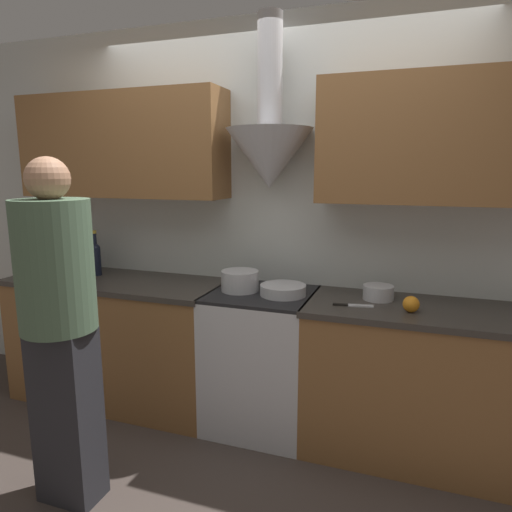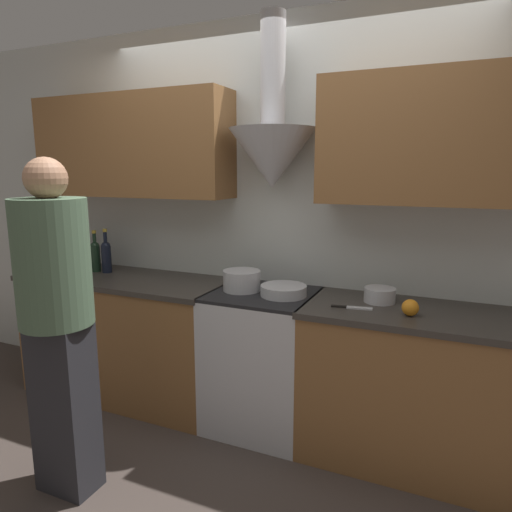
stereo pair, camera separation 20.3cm
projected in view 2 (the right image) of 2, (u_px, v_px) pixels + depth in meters
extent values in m
plane|color=#423833|center=(239.00, 453.00, 2.68)|extent=(12.00, 12.00, 0.00)
cube|color=silver|center=(282.00, 221.00, 3.05)|extent=(8.40, 0.06, 2.60)
cone|color=silver|center=(272.00, 159.00, 2.82)|extent=(0.54, 0.54, 0.36)
cylinder|color=silver|center=(273.00, 71.00, 2.72)|extent=(0.15, 0.15, 0.66)
cube|color=brown|center=(131.00, 147.00, 3.22)|extent=(1.51, 0.32, 0.70)
cube|color=brown|center=(436.00, 139.00, 2.43)|extent=(1.24, 0.32, 0.70)
cube|color=brown|center=(128.00, 338.00, 3.34)|extent=(1.51, 0.60, 0.85)
cube|color=#38332D|center=(124.00, 279.00, 3.26)|extent=(1.54, 0.62, 0.03)
cube|color=brown|center=(417.00, 390.00, 2.55)|extent=(1.24, 0.60, 0.85)
cube|color=#38332D|center=(422.00, 314.00, 2.46)|extent=(1.26, 0.62, 0.03)
cube|color=silver|center=(262.00, 361.00, 2.92)|extent=(0.64, 0.60, 0.87)
cube|color=black|center=(243.00, 386.00, 2.66)|extent=(0.44, 0.01, 0.39)
cube|color=black|center=(262.00, 294.00, 2.83)|extent=(0.64, 0.60, 0.02)
cube|color=silver|center=(278.00, 293.00, 3.09)|extent=(0.64, 0.06, 0.10)
cylinder|color=black|center=(59.00, 256.00, 3.56)|extent=(0.07, 0.07, 0.18)
sphere|color=black|center=(58.00, 244.00, 3.54)|extent=(0.07, 0.07, 0.07)
cylinder|color=black|center=(58.00, 235.00, 3.53)|extent=(0.03, 0.03, 0.10)
cylinder|color=maroon|center=(57.00, 227.00, 3.52)|extent=(0.03, 0.03, 0.02)
cylinder|color=black|center=(68.00, 256.00, 3.52)|extent=(0.07, 0.07, 0.19)
sphere|color=black|center=(67.00, 245.00, 3.50)|extent=(0.07, 0.07, 0.07)
cylinder|color=black|center=(67.00, 236.00, 3.49)|extent=(0.03, 0.03, 0.11)
cylinder|color=gold|center=(66.00, 227.00, 3.47)|extent=(0.03, 0.03, 0.02)
cylinder|color=black|center=(75.00, 257.00, 3.48)|extent=(0.08, 0.08, 0.19)
sphere|color=black|center=(75.00, 245.00, 3.46)|extent=(0.08, 0.08, 0.08)
cylinder|color=black|center=(74.00, 237.00, 3.45)|extent=(0.03, 0.03, 0.09)
cylinder|color=#234C33|center=(73.00, 230.00, 3.44)|extent=(0.03, 0.03, 0.02)
cylinder|color=black|center=(85.00, 259.00, 3.44)|extent=(0.08, 0.08, 0.18)
sphere|color=black|center=(84.00, 247.00, 3.43)|extent=(0.07, 0.07, 0.07)
cylinder|color=black|center=(83.00, 238.00, 3.41)|extent=(0.03, 0.03, 0.11)
cylinder|color=black|center=(83.00, 229.00, 3.40)|extent=(0.03, 0.03, 0.02)
cylinder|color=black|center=(96.00, 259.00, 3.41)|extent=(0.07, 0.07, 0.19)
sphere|color=black|center=(95.00, 246.00, 3.39)|extent=(0.07, 0.07, 0.07)
cylinder|color=black|center=(94.00, 239.00, 3.38)|extent=(0.03, 0.03, 0.08)
cylinder|color=gold|center=(94.00, 232.00, 3.37)|extent=(0.03, 0.03, 0.02)
cylinder|color=black|center=(107.00, 259.00, 3.37)|extent=(0.07, 0.07, 0.20)
sphere|color=black|center=(106.00, 246.00, 3.36)|extent=(0.07, 0.07, 0.07)
cylinder|color=black|center=(105.00, 238.00, 3.34)|extent=(0.03, 0.03, 0.09)
cylinder|color=gold|center=(105.00, 230.00, 3.33)|extent=(0.03, 0.03, 0.02)
cylinder|color=silver|center=(242.00, 280.00, 2.88)|extent=(0.24, 0.24, 0.13)
cylinder|color=silver|center=(284.00, 290.00, 2.76)|extent=(0.28, 0.28, 0.06)
sphere|color=orange|center=(410.00, 308.00, 2.38)|extent=(0.09, 0.09, 0.09)
cylinder|color=silver|center=(380.00, 295.00, 2.63)|extent=(0.18, 0.18, 0.08)
cube|color=silver|center=(359.00, 308.00, 2.50)|extent=(0.14, 0.06, 0.01)
cube|color=black|center=(339.00, 307.00, 2.53)|extent=(0.09, 0.04, 0.01)
cube|color=#28282D|center=(65.00, 408.00, 2.32)|extent=(0.30, 0.19, 0.89)
cylinder|color=#4C664C|center=(53.00, 263.00, 2.18)|extent=(0.35, 0.35, 0.61)
sphere|color=#AD7A5B|center=(45.00, 178.00, 2.10)|extent=(0.20, 0.20, 0.20)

